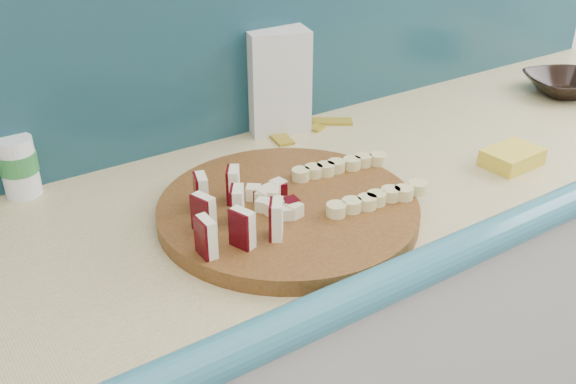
# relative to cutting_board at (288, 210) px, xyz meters

# --- Properties ---
(kitchen_counter) EXTENTS (2.20, 0.63, 0.91)m
(kitchen_counter) POSITION_rel_cutting_board_xyz_m (0.17, 0.07, -0.47)
(kitchen_counter) COLOR beige
(kitchen_counter) RESTS_ON ground
(backsplash) EXTENTS (2.20, 0.02, 0.50)m
(backsplash) POSITION_rel_cutting_board_xyz_m (0.17, 0.36, 0.24)
(backsplash) COLOR teal
(backsplash) RESTS_ON kitchen_counter
(cutting_board) EXTENTS (0.49, 0.49, 0.03)m
(cutting_board) POSITION_rel_cutting_board_xyz_m (0.00, 0.00, 0.00)
(cutting_board) COLOR #4D2810
(cutting_board) RESTS_ON kitchen_counter
(apple_wedges) EXTENTS (0.13, 0.18, 0.06)m
(apple_wedges) POSITION_rel_cutting_board_xyz_m (-0.12, -0.01, 0.04)
(apple_wedges) COLOR #FEF3CB
(apple_wedges) RESTS_ON cutting_board
(apple_chunks) EXTENTS (0.07, 0.07, 0.02)m
(apple_chunks) POSITION_rel_cutting_board_xyz_m (-0.03, 0.00, 0.02)
(apple_chunks) COLOR #EFE7BF
(apple_chunks) RESTS_ON cutting_board
(banana_slices) EXTENTS (0.21, 0.18, 0.02)m
(banana_slices) POSITION_rel_cutting_board_xyz_m (0.13, -0.02, 0.02)
(banana_slices) COLOR #E8DA8E
(banana_slices) RESTS_ON cutting_board
(brown_bowl) EXTENTS (0.24, 0.24, 0.05)m
(brown_bowl) POSITION_rel_cutting_board_xyz_m (0.90, 0.11, 0.01)
(brown_bowl) COLOR black
(brown_bowl) RESTS_ON kitchen_counter
(flour_bag) EXTENTS (0.15, 0.12, 0.22)m
(flour_bag) POSITION_rel_cutting_board_xyz_m (0.19, 0.33, 0.10)
(flour_bag) COLOR silver
(flour_bag) RESTS_ON kitchen_counter
(canister) EXTENTS (0.07, 0.07, 0.11)m
(canister) POSITION_rel_cutting_board_xyz_m (-0.34, 0.33, 0.04)
(canister) COLOR white
(canister) RESTS_ON kitchen_counter
(sponge) EXTENTS (0.11, 0.08, 0.03)m
(sponge) POSITION_rel_cutting_board_xyz_m (0.47, -0.08, 0.00)
(sponge) COLOR yellow
(sponge) RESTS_ON kitchen_counter
(banana_peel) EXTENTS (0.22, 0.18, 0.01)m
(banana_peel) POSITION_rel_cutting_board_xyz_m (0.23, 0.32, -0.01)
(banana_peel) COLOR gold
(banana_peel) RESTS_ON kitchen_counter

